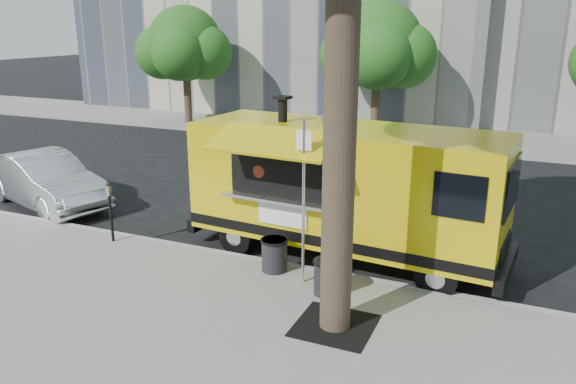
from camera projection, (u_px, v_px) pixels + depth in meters
name	position (u px, v px, depth m)	size (l,w,h in m)	color
ground	(264.00, 247.00, 12.31)	(120.00, 120.00, 0.00)	black
sidewalk	(152.00, 332.00, 8.78)	(60.00, 6.00, 0.15)	gray
curb	(244.00, 259.00, 11.48)	(60.00, 0.14, 0.16)	#999993
far_sidewalk	(401.00, 135.00, 24.13)	(60.00, 5.00, 0.15)	gray
tree_well	(335.00, 326.00, 8.82)	(1.20, 1.20, 0.02)	black
far_tree_a	(185.00, 44.00, 25.84)	(3.42, 3.42, 5.36)	#33261C
far_tree_b	(378.00, 45.00, 22.72)	(3.60, 3.60, 5.50)	#33261C
sign_post	(304.00, 194.00, 9.82)	(0.28, 0.06, 3.00)	silver
parking_meter	(110.00, 205.00, 12.00)	(0.11, 0.11, 1.33)	black
food_truck	(343.00, 187.00, 11.36)	(6.73, 3.29, 3.25)	#D5B90B
sedan	(45.00, 180.00, 14.88)	(1.50, 4.30, 1.42)	silver
trash_bin_left	(274.00, 254.00, 10.70)	(0.53, 0.53, 0.64)	black
trash_bin_right	(327.00, 276.00, 9.78)	(0.52, 0.52, 0.63)	black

